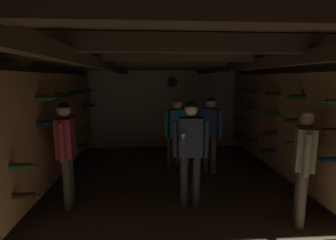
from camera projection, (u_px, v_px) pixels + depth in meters
ground_plane at (174, 198)px, 4.16m from camera, size 8.40×8.40×0.00m
room_shell at (173, 111)px, 4.20m from camera, size 4.72×6.52×2.41m
wine_crate_stack at (178, 145)px, 5.82m from camera, size 0.52×0.35×0.90m
display_bottle at (173, 119)px, 5.77m from camera, size 0.08×0.08×0.35m
person_host_center at (190, 145)px, 3.73m from camera, size 0.54×0.33×1.63m
person_guest_rear_center at (178, 129)px, 5.15m from camera, size 0.54×0.35×1.57m
person_guest_mid_right at (304, 158)px, 3.29m from camera, size 0.34×0.50×1.57m
person_guest_far_right at (210, 128)px, 5.19m from camera, size 0.45×0.41×1.58m
person_guest_mid_left at (66, 146)px, 3.73m from camera, size 0.35×0.54×1.62m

